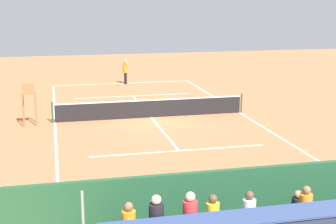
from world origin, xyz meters
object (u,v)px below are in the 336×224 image
at_px(courtside_bench, 301,202).
at_px(tennis_ball_near, 156,92).
at_px(umpire_chair, 29,100).
at_px(tennis_racket, 121,85).
at_px(tennis_net, 151,108).
at_px(tennis_player, 125,70).
at_px(equipment_bag, 245,223).

relative_size(courtside_bench, tennis_ball_near, 27.27).
height_order(umpire_chair, tennis_racket, umpire_chair).
bearing_deg(tennis_ball_near, tennis_net, 76.14).
bearing_deg(tennis_player, tennis_net, 88.92).
bearing_deg(tennis_player, tennis_ball_near, 110.21).
bearing_deg(equipment_bag, tennis_net, -89.95).
bearing_deg(tennis_player, courtside_bench, 93.70).
distance_m(tennis_net, tennis_racket, 10.40).
bearing_deg(equipment_bag, umpire_chair, -64.71).
relative_size(tennis_net, umpire_chair, 4.81).
bearing_deg(tennis_player, equipment_bag, 89.55).
bearing_deg(tennis_player, umpire_chair, 59.63).
xyz_separation_m(tennis_net, equipment_bag, (-0.01, 13.40, -0.32)).
height_order(tennis_net, umpire_chair, umpire_chair).
bearing_deg(tennis_ball_near, equipment_bag, 85.32).
bearing_deg(tennis_racket, equipment_bag, 90.48).
bearing_deg(umpire_chair, equipment_bag, 115.29).
distance_m(equipment_bag, tennis_ball_near, 20.18).
xyz_separation_m(tennis_net, tennis_ball_near, (-1.66, -6.71, -0.47)).
bearing_deg(equipment_bag, tennis_player, -90.45).
bearing_deg(courtside_bench, tennis_net, -82.50).
bearing_deg(umpire_chair, tennis_net, -177.64).
relative_size(equipment_bag, tennis_player, 0.47).
height_order(courtside_bench, equipment_bag, courtside_bench).
bearing_deg(umpire_chair, tennis_player, -120.37).
bearing_deg(equipment_bag, courtside_bench, -175.77).
relative_size(umpire_chair, courtside_bench, 1.19).
height_order(tennis_net, equipment_bag, tennis_net).
xyz_separation_m(umpire_chair, tennis_ball_near, (-7.86, -6.97, -1.28)).
relative_size(umpire_chair, tennis_ball_near, 32.42).
distance_m(umpire_chair, equipment_bag, 14.58).
xyz_separation_m(umpire_chair, tennis_racket, (-6.01, -10.64, -1.30)).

